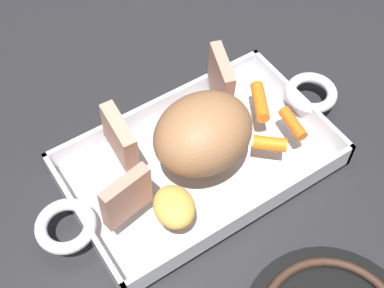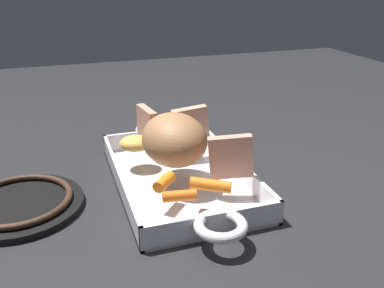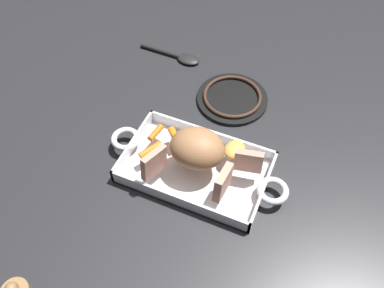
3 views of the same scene
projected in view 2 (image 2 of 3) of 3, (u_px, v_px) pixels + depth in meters
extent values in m
plane|color=#232326|center=(179.00, 183.00, 0.77)|extent=(2.28, 2.28, 0.00)
cube|color=silver|center=(179.00, 181.00, 0.77)|extent=(0.36, 0.22, 0.01)
cube|color=silver|center=(120.00, 182.00, 0.73)|extent=(0.36, 0.01, 0.04)
cube|color=silver|center=(233.00, 165.00, 0.80)|extent=(0.36, 0.01, 0.04)
cube|color=silver|center=(155.00, 139.00, 0.92)|extent=(0.01, 0.22, 0.04)
cube|color=silver|center=(215.00, 226.00, 0.61)|extent=(0.01, 0.22, 0.04)
torus|color=silver|center=(153.00, 129.00, 0.93)|extent=(0.08, 0.08, 0.02)
torus|color=silver|center=(221.00, 226.00, 0.58)|extent=(0.08, 0.08, 0.02)
ellipsoid|color=#9E6B44|center=(174.00, 139.00, 0.74)|extent=(0.15, 0.12, 0.09)
cube|color=tan|center=(147.00, 124.00, 0.84)|extent=(0.07, 0.03, 0.07)
cube|color=tan|center=(190.00, 125.00, 0.84)|extent=(0.02, 0.08, 0.08)
cube|color=tan|center=(231.00, 157.00, 0.69)|extent=(0.04, 0.08, 0.08)
cylinder|color=orange|center=(180.00, 196.00, 0.63)|extent=(0.02, 0.05, 0.02)
cylinder|color=orange|center=(211.00, 185.00, 0.66)|extent=(0.05, 0.07, 0.02)
cylinder|color=orange|center=(164.00, 182.00, 0.67)|extent=(0.05, 0.04, 0.02)
ellipsoid|color=gold|center=(136.00, 143.00, 0.80)|extent=(0.06, 0.07, 0.03)
cylinder|color=black|center=(20.00, 206.00, 0.69)|extent=(0.21, 0.21, 0.01)
torus|color=#382319|center=(18.00, 200.00, 0.68)|extent=(0.17, 0.17, 0.01)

